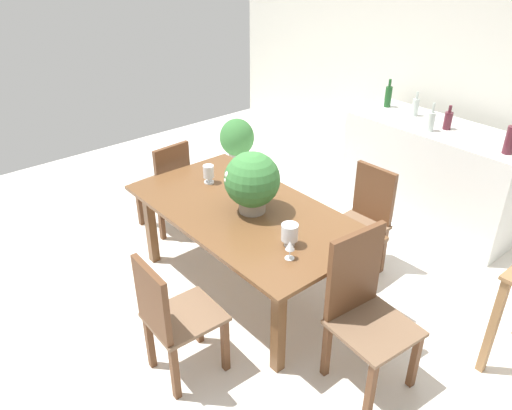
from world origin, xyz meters
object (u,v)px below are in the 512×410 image
object	(u,v)px
chair_foot_end	(363,303)
chair_head_end	(167,183)
chair_near_right	(171,316)
wine_bottle_tall	(388,96)
potted_plant_floor	(237,139)
chair_far_right	(364,216)
crystal_vase_center_near	(246,174)
kitchen_counter	(432,174)
wine_bottle_clear	(448,120)
wine_glass	(290,247)
flower_centerpiece	(252,181)
wine_bottle_amber	(431,121)
dining_table	(245,219)
wine_bottle_dark	(510,140)
wine_bottle_green	(416,107)
crystal_vase_right	(290,233)
crystal_vase_left	(209,173)

from	to	relation	value
chair_foot_end	chair_head_end	world-z (taller)	chair_foot_end
chair_near_right	chair_head_end	size ratio (longest dim) A/B	1.01
wine_bottle_tall	potted_plant_floor	distance (m)	1.94
chair_near_right	chair_far_right	bearing A→B (deg)	-87.99
crystal_vase_center_near	wine_bottle_tall	bearing A→B (deg)	93.00
kitchen_counter	wine_bottle_clear	world-z (taller)	wine_bottle_clear
chair_far_right	wine_glass	size ratio (longest dim) A/B	7.04
flower_centerpiece	wine_bottle_amber	bearing A→B (deg)	83.00
dining_table	wine_bottle_dark	world-z (taller)	wine_bottle_dark
chair_near_right	wine_bottle_green	size ratio (longest dim) A/B	3.86
chair_head_end	chair_near_right	bearing A→B (deg)	55.25
wine_bottle_dark	wine_bottle_green	world-z (taller)	wine_bottle_dark
crystal_vase_right	wine_bottle_green	distance (m)	2.36
crystal_vase_center_near	wine_bottle_clear	world-z (taller)	wine_bottle_clear
flower_centerpiece	potted_plant_floor	bearing A→B (deg)	144.59
wine_bottle_tall	wine_bottle_clear	bearing A→B (deg)	-8.42
crystal_vase_left	potted_plant_floor	distance (m)	2.13
dining_table	wine_bottle_clear	distance (m)	2.17
chair_head_end	crystal_vase_right	size ratio (longest dim) A/B	5.68
chair_near_right	wine_bottle_green	xyz separation A→B (m)	(-0.47, 3.13, 0.56)
chair_near_right	wine_bottle_amber	distance (m)	2.94
wine_bottle_clear	wine_bottle_green	xyz separation A→B (m)	(-0.41, 0.09, 0.00)
dining_table	wine_glass	xyz separation A→B (m)	(0.68, -0.18, 0.18)
crystal_vase_right	wine_glass	size ratio (longest dim) A/B	1.22
flower_centerpiece	chair_head_end	bearing A→B (deg)	-179.07
chair_near_right	wine_bottle_clear	world-z (taller)	wine_bottle_clear
flower_centerpiece	wine_glass	xyz separation A→B (m)	(0.63, -0.21, -0.16)
chair_near_right	chair_head_end	xyz separation A→B (m)	(-1.60, 0.94, -0.00)
wine_glass	crystal_vase_left	bearing A→B (deg)	169.22
dining_table	chair_far_right	xyz separation A→B (m)	(0.42, 0.93, -0.14)
chair_far_right	kitchen_counter	bearing A→B (deg)	93.95
chair_far_right	crystal_vase_right	world-z (taller)	chair_far_right
chair_far_right	wine_bottle_clear	distance (m)	1.30
crystal_vase_left	crystal_vase_center_near	xyz separation A→B (m)	(0.26, 0.19, 0.02)
wine_bottle_tall	chair_far_right	bearing A→B (deg)	-57.64
chair_head_end	chair_far_right	bearing A→B (deg)	115.85
chair_foot_end	wine_bottle_tall	bearing A→B (deg)	40.34
kitchen_counter	wine_bottle_amber	world-z (taller)	wine_bottle_amber
flower_centerpiece	wine_glass	size ratio (longest dim) A/B	3.59
wine_bottle_clear	kitchen_counter	bearing A→B (deg)	159.44
wine_bottle_clear	wine_bottle_tall	world-z (taller)	wine_bottle_tall
dining_table	crystal_vase_center_near	bearing A→B (deg)	139.93
chair_far_right	chair_head_end	bearing A→B (deg)	-151.79
potted_plant_floor	crystal_vase_center_near	bearing A→B (deg)	-36.01
crystal_vase_right	wine_bottle_amber	world-z (taller)	wine_bottle_amber
chair_foot_end	crystal_vase_center_near	bearing A→B (deg)	86.22
chair_near_right	dining_table	bearing A→B (deg)	-63.67
chair_head_end	flower_centerpiece	size ratio (longest dim) A/B	1.93
chair_head_end	wine_bottle_green	xyz separation A→B (m)	(1.13, 2.18, 0.56)
wine_bottle_amber	chair_near_right	bearing A→B (deg)	-87.35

